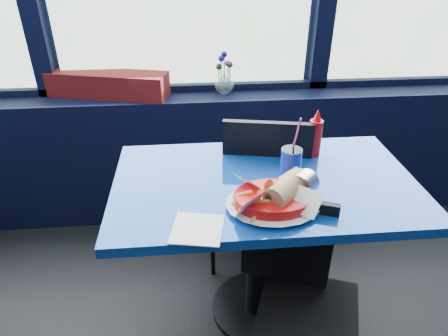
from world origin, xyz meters
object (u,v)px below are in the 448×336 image
near_table (263,217)px  chair_near_front (299,286)px  chair_near_back (255,185)px  food_basket (275,197)px  ketchup_bottle (315,135)px  flower_vase (224,81)px  planter_box (108,84)px  soda_cup (291,163)px

near_table → chair_near_front: (0.09, -0.28, -0.11)m
near_table → chair_near_back: size_ratio=1.32×
food_basket → chair_near_front: bearing=-70.9°
ketchup_bottle → flower_vase: bearing=115.6°
chair_near_front → planter_box: size_ratio=1.18×
flower_vase → soda_cup: 0.90m
planter_box → food_basket: (0.74, -1.08, -0.08)m
flower_vase → ketchup_bottle: size_ratio=1.08×
planter_box → ketchup_bottle: ketchup_bottle is taller
chair_near_front → ketchup_bottle: 0.64m
food_basket → soda_cup: bearing=42.3°
soda_cup → planter_box: bearing=133.2°
near_table → chair_near_front: size_ratio=1.51×
soda_cup → chair_near_front: bearing=-91.5°
flower_vase → soda_cup: (0.18, -0.88, -0.05)m
near_table → food_basket: food_basket is taller
food_basket → soda_cup: (0.10, 0.18, 0.03)m
chair_near_front → chair_near_back: (-0.07, 0.61, 0.07)m
chair_near_back → flower_vase: 0.67m
chair_near_front → flower_vase: 1.25m
ketchup_bottle → chair_near_back: bearing=150.6°
planter_box → soda_cup: bearing=-32.2°
chair_near_back → planter_box: bearing=-26.3°
ketchup_bottle → food_basket: bearing=-123.6°
food_basket → ketchup_bottle: size_ratio=1.70×
chair_near_front → food_basket: 0.36m
near_table → flower_vase: 0.94m
flower_vase → ketchup_bottle: (0.33, -0.69, -0.03)m
near_table → chair_near_front: bearing=-72.0°
near_table → chair_near_back: 0.33m
flower_vase → soda_cup: flower_vase is taller
chair_near_back → food_basket: bearing=98.9°
chair_near_front → chair_near_back: size_ratio=0.87×
chair_near_front → chair_near_back: bearing=117.2°
near_table → soda_cup: (0.10, 0.01, 0.25)m
planter_box → soda_cup: soda_cup is taller
planter_box → chair_near_back: bearing=-22.7°
food_basket → near_table: bearing=71.1°
near_table → soda_cup: size_ratio=4.35×
chair_near_back → food_basket: size_ratio=2.47×
near_table → planter_box: size_ratio=1.78×
planter_box → soda_cup: (0.84, -0.89, -0.05)m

